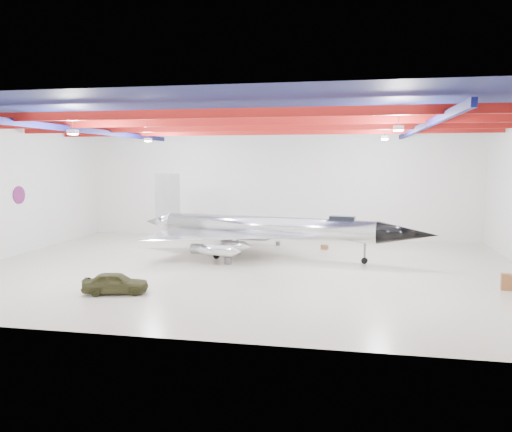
# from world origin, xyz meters

# --- Properties ---
(floor) EXTENTS (40.00, 40.00, 0.00)m
(floor) POSITION_xyz_m (0.00, 0.00, 0.00)
(floor) COLOR beige
(floor) RESTS_ON ground
(wall_back) EXTENTS (40.00, 0.00, 40.00)m
(wall_back) POSITION_xyz_m (0.00, 15.00, 5.50)
(wall_back) COLOR silver
(wall_back) RESTS_ON floor
(wall_left) EXTENTS (0.00, 30.00, 30.00)m
(wall_left) POSITION_xyz_m (-20.00, 0.00, 5.50)
(wall_left) COLOR silver
(wall_left) RESTS_ON floor
(ceiling) EXTENTS (40.00, 40.00, 0.00)m
(ceiling) POSITION_xyz_m (0.00, 0.00, 11.00)
(ceiling) COLOR #0A0F38
(ceiling) RESTS_ON wall_back
(ceiling_structure) EXTENTS (39.50, 29.50, 1.08)m
(ceiling_structure) POSITION_xyz_m (0.00, 0.00, 10.32)
(ceiling_structure) COLOR maroon
(ceiling_structure) RESTS_ON ceiling
(wall_roundel) EXTENTS (0.10, 1.50, 1.50)m
(wall_roundel) POSITION_xyz_m (-19.94, 2.00, 5.00)
(wall_roundel) COLOR #B21414
(wall_roundel) RESTS_ON wall_left
(jet_aircraft) EXTENTS (24.65, 16.31, 6.75)m
(jet_aircraft) POSITION_xyz_m (0.71, 4.53, 2.21)
(jet_aircraft) COLOR silver
(jet_aircraft) RESTS_ON floor
(jeep) EXTENTS (4.07, 2.46, 1.30)m
(jeep) POSITION_xyz_m (-6.20, -8.39, 0.65)
(jeep) COLOR #3B3B1D
(jeep) RESTS_ON floor
(desk) EXTENTS (1.17, 0.72, 1.00)m
(desk) POSITION_xyz_m (17.15, -3.19, 0.50)
(desk) COLOR brown
(desk) RESTS_ON floor
(crate_ply) EXTENTS (0.56, 0.48, 0.35)m
(crate_ply) POSITION_xyz_m (-2.77, 5.54, 0.17)
(crate_ply) COLOR olive
(crate_ply) RESTS_ON floor
(engine_drum) EXTENTS (0.73, 0.73, 0.49)m
(engine_drum) POSITION_xyz_m (-1.70, 1.18, 0.25)
(engine_drum) COLOR #59595B
(engine_drum) RESTS_ON floor
(parts_bin) EXTENTS (0.70, 0.61, 0.42)m
(parts_bin) POSITION_xyz_m (5.25, 8.90, 0.21)
(parts_bin) COLOR olive
(parts_bin) RESTS_ON floor
(crate_small) EXTENTS (0.39, 0.32, 0.26)m
(crate_small) POSITION_xyz_m (-5.79, 8.12, 0.13)
(crate_small) COLOR #59595B
(crate_small) RESTS_ON floor
(oil_barrel) EXTENTS (0.58, 0.49, 0.37)m
(oil_barrel) POSITION_xyz_m (-2.50, 4.88, 0.19)
(oil_barrel) COLOR olive
(oil_barrel) RESTS_ON floor
(spares_box) EXTENTS (0.51, 0.51, 0.38)m
(spares_box) POSITION_xyz_m (0.86, 10.24, 0.19)
(spares_box) COLOR #59595B
(spares_box) RESTS_ON floor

